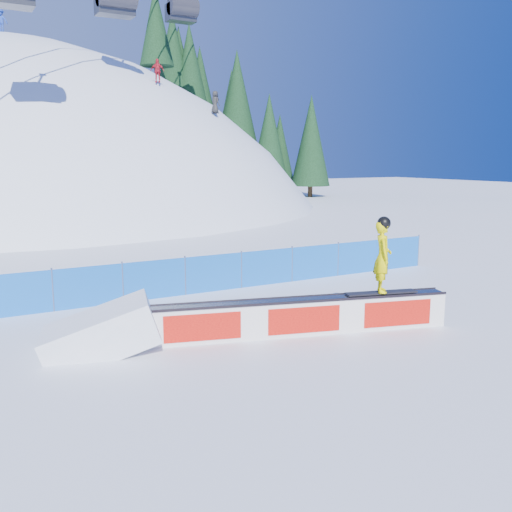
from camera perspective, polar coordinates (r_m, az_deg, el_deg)
ground at (r=13.87m, az=-3.77°, el=-8.26°), size 160.00×160.00×0.00m
snow_hill at (r=58.63m, az=-22.07°, el=-13.22°), size 64.00×64.00×64.00m
treeline at (r=59.29m, az=-0.53°, el=15.16°), size 21.72×12.04×20.42m
safety_fence at (r=17.75m, az=-10.08°, el=-2.33°), size 22.05×0.05×1.30m
rail_box at (r=14.11m, az=4.53°, el=-6.05°), size 7.48×2.54×0.91m
snow_ramp at (r=13.57m, az=-15.18°, el=-9.01°), size 2.97×2.29×1.64m
snowboarder at (r=14.59m, az=12.55°, el=0.01°), size 1.89×0.82×1.95m
distant_skiers at (r=44.44m, az=-18.54°, el=18.73°), size 19.15×10.18×7.76m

